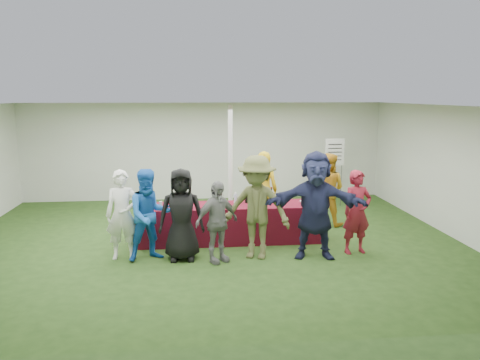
{
  "coord_description": "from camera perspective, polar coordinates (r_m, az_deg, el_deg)",
  "views": [
    {
      "loc": [
        -0.33,
        -9.04,
        2.92
      ],
      "look_at": [
        0.59,
        0.02,
        1.25
      ],
      "focal_mm": 35.0,
      "sensor_mm": 36.0,
      "label": 1
    }
  ],
  "objects": [
    {
      "name": "dump_bucket",
      "position": [
        9.37,
        8.72,
        -2.55
      ],
      "size": [
        0.24,
        0.24,
        0.18
      ],
      "primitive_type": "cylinder",
      "color": "slate",
      "rests_on": "serving_table"
    },
    {
      "name": "tent",
      "position": [
        10.39,
        -1.18,
        1.7
      ],
      "size": [
        10.0,
        10.0,
        10.0
      ],
      "color": "white",
      "rests_on": "ground"
    },
    {
      "name": "customer_3",
      "position": [
        8.2,
        -2.84,
        -5.13
      ],
      "size": [
        0.91,
        0.74,
        1.45
      ],
      "primitive_type": "imported",
      "rotation": [
        0.0,
        0.0,
        0.54
      ],
      "color": "gray",
      "rests_on": "ground"
    },
    {
      "name": "water_bottle",
      "position": [
        9.4,
        -0.56,
        -2.3
      ],
      "size": [
        0.07,
        0.07,
        0.23
      ],
      "color": "silver",
      "rests_on": "serving_table"
    },
    {
      "name": "customer_5",
      "position": [
        8.48,
        9.18,
        -3.03
      ],
      "size": [
        1.87,
        0.86,
        1.94
      ],
      "primitive_type": "imported",
      "rotation": [
        0.0,
        0.0,
        -0.16
      ],
      "color": "#1F2447",
      "rests_on": "ground"
    },
    {
      "name": "customer_6",
      "position": [
        8.91,
        14.06,
        -3.81
      ],
      "size": [
        0.63,
        0.48,
        1.56
      ],
      "primitive_type": "imported",
      "rotation": [
        0.0,
        0.0,
        0.2
      ],
      "color": "maroon",
      "rests_on": "ground"
    },
    {
      "name": "wine_list_sign",
      "position": [
        12.37,
        11.45,
        2.74
      ],
      "size": [
        0.5,
        0.03,
        1.8
      ],
      "color": "slate",
      "rests_on": "ground"
    },
    {
      "name": "customer_0",
      "position": [
        8.6,
        -14.13,
        -4.14
      ],
      "size": [
        0.59,
        0.39,
        1.62
      ],
      "primitive_type": "imported",
      "rotation": [
        0.0,
        0.0,
        0.0
      ],
      "color": "white",
      "rests_on": "ground"
    },
    {
      "name": "ground",
      "position": [
        9.5,
        -3.58,
        -7.52
      ],
      "size": [
        60.0,
        60.0,
        0.0
      ],
      "primitive_type": "plane",
      "color": "#284719",
      "rests_on": "ground"
    },
    {
      "name": "staff_back",
      "position": [
        10.71,
        10.61,
        -1.1
      ],
      "size": [
        1.01,
        0.96,
        1.63
      ],
      "primitive_type": "imported",
      "rotation": [
        0.0,
        0.0,
        2.53
      ],
      "color": "gold",
      "rests_on": "ground"
    },
    {
      "name": "bar_towel",
      "position": [
        9.64,
        8.15,
        -2.63
      ],
      "size": [
        0.25,
        0.18,
        0.03
      ],
      "primitive_type": "cube",
      "color": "white",
      "rests_on": "serving_table"
    },
    {
      "name": "staff_pourer",
      "position": [
        10.31,
        2.87,
        -1.17
      ],
      "size": [
        0.72,
        0.57,
        1.71
      ],
      "primitive_type": "imported",
      "rotation": [
        0.0,
        0.0,
        2.85
      ],
      "color": "gold",
      "rests_on": "ground"
    },
    {
      "name": "customer_4",
      "position": [
        8.36,
        2.03,
        -3.36
      ],
      "size": [
        1.37,
        1.08,
        1.87
      ],
      "primitive_type": "imported",
      "rotation": [
        0.0,
        0.0,
        -0.36
      ],
      "color": "brown",
      "rests_on": "ground"
    },
    {
      "name": "customer_2",
      "position": [
        8.36,
        -7.15,
        -4.21
      ],
      "size": [
        0.81,
        0.53,
        1.65
      ],
      "primitive_type": "imported",
      "rotation": [
        0.0,
        0.0,
        0.0
      ],
      "color": "black",
      "rests_on": "ground"
    },
    {
      "name": "serving_table",
      "position": [
        9.43,
        -1.21,
        -5.26
      ],
      "size": [
        3.6,
        0.8,
        0.75
      ],
      "primitive_type": "cube",
      "color": "maroon",
      "rests_on": "ground"
    },
    {
      "name": "wine_bottles",
      "position": [
        9.51,
        2.03,
        -2.05
      ],
      "size": [
        0.57,
        0.15,
        0.32
      ],
      "color": "black",
      "rests_on": "serving_table"
    },
    {
      "name": "wine_glasses",
      "position": [
        9.02,
        -6.67,
        -2.86
      ],
      "size": [
        1.13,
        0.13,
        0.16
      ],
      "color": "silver",
      "rests_on": "serving_table"
    },
    {
      "name": "customer_1",
      "position": [
        8.44,
        -10.97,
        -4.2
      ],
      "size": [
        0.96,
        0.85,
        1.64
      ],
      "primitive_type": "imported",
      "rotation": [
        0.0,
        0.0,
        0.34
      ],
      "color": "blue",
      "rests_on": "ground"
    }
  ]
}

